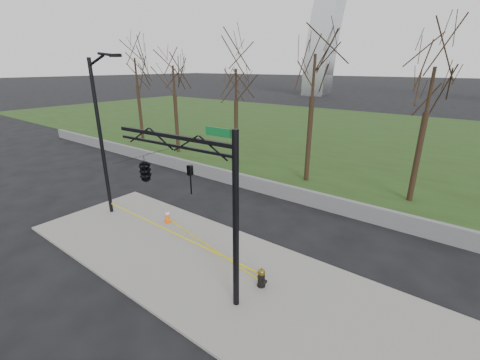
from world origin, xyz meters
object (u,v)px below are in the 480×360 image
Objects in this scene: street_light at (102,128)px; traffic_signal_mast at (159,172)px; fire_hydrant at (262,278)px; traffic_cone at (168,216)px.

traffic_signal_mast is (6.40, -1.68, -0.55)m from street_light.
fire_hydrant is 5.23m from traffic_signal_mast.
fire_hydrant is 6.75m from traffic_cone.
street_light is (-9.80, 0.24, 4.24)m from fire_hydrant.
traffic_cone is 0.11× the size of traffic_signal_mast.
traffic_signal_mast reaches higher than traffic_cone.
traffic_cone is 5.62m from traffic_signal_mast.
traffic_cone is (-6.62, 1.30, -0.01)m from fire_hydrant.
traffic_signal_mast is at bearing -139.05° from fire_hydrant.
street_light is at bearing -161.65° from traffic_cone.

